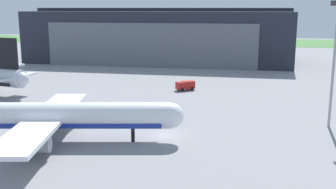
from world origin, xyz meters
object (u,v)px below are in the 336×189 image
object	(u,v)px
baggage_tug	(185,85)
maintenance_hangar	(160,36)
airliner_near_left	(51,117)
apron_light_mast	(335,55)

from	to	relation	value
baggage_tug	maintenance_hangar	bearing A→B (deg)	108.43
airliner_near_left	maintenance_hangar	bearing A→B (deg)	92.66
maintenance_hangar	baggage_tug	xyz separation A→B (m)	(17.98, -53.95, -8.02)
baggage_tug	apron_light_mast	size ratio (longest dim) A/B	0.23
airliner_near_left	baggage_tug	size ratio (longest dim) A/B	8.13
apron_light_mast	airliner_near_left	bearing A→B (deg)	-158.61
maintenance_hangar	apron_light_mast	size ratio (longest dim) A/B	4.53
baggage_tug	apron_light_mast	distance (m)	39.89
apron_light_mast	maintenance_hangar	bearing A→B (deg)	120.19
maintenance_hangar	airliner_near_left	world-z (taller)	maintenance_hangar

